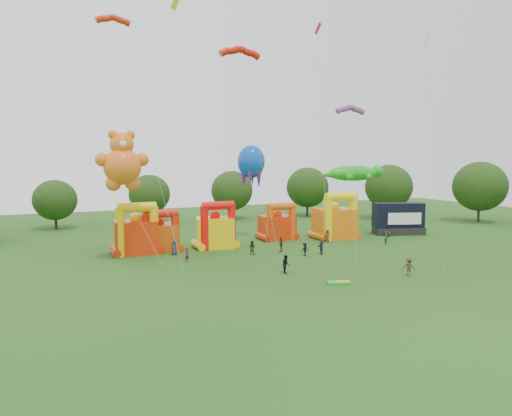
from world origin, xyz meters
name	(u,v)px	position (x,y,z in m)	size (l,w,h in m)	color
ground	(368,299)	(0.00, 0.00, 0.00)	(160.00, 160.00, 0.00)	#234814
tree_ring	(354,225)	(-1.15, 0.60, 6.26)	(120.90, 122.97, 12.07)	#352314
bouncy_castle_0	(136,234)	(-15.02, 26.83, 2.49)	(5.38, 4.42, 6.55)	red
bouncy_castle_1	(159,235)	(-12.05, 27.39, 2.11)	(5.23, 4.40, 5.53)	#D0490B
bouncy_castle_2	(216,230)	(-4.68, 26.67, 2.41)	(5.52, 4.79, 6.33)	yellow
bouncy_castle_3	(278,225)	(5.80, 29.25, 2.12)	(4.91, 4.06, 5.53)	red
bouncy_castle_4	(336,221)	(14.16, 26.74, 2.65)	(6.27, 5.31, 7.01)	orange
stage_trailer	(398,219)	(25.43, 26.12, 2.41)	(8.25, 5.13, 5.02)	black
teddy_bear_kite	(133,196)	(-15.97, 21.89, 7.60)	(6.61, 5.90, 15.12)	orange
gecko_kite	(353,201)	(19.24, 29.52, 5.25)	(12.73, 10.67, 10.96)	#1DAB18
octopus_kite	(253,172)	(2.93, 31.94, 9.85)	(4.12, 9.38, 14.02)	#0C46BA
parafoil_kites	(214,154)	(-7.95, 16.82, 12.36)	(31.64, 12.55, 28.13)	red
diamond_kites	(319,135)	(1.92, 11.46, 14.29)	(30.59, 12.79, 35.78)	red
folded_kite_bundle	(339,283)	(0.32, 4.85, 0.14)	(2.22, 1.59, 0.31)	green
spectator_0	(174,248)	(-10.84, 24.29, 0.91)	(0.89, 0.58, 1.82)	#22263A
spectator_1	(187,255)	(-10.38, 19.84, 0.82)	(0.60, 0.39, 1.65)	maroon
spectator_2	(252,248)	(-1.95, 20.64, 0.88)	(0.85, 0.67, 1.76)	#16371B
spectator_3	(305,249)	(3.64, 17.29, 0.82)	(1.06, 0.61, 1.64)	black
spectator_4	(281,244)	(2.11, 20.74, 0.96)	(1.12, 0.47, 1.92)	#43351A
spectator_5	(321,247)	(6.09, 17.50, 0.85)	(1.57, 0.50, 1.69)	#2A2640
spectator_6	(327,236)	(11.32, 24.47, 0.89)	(0.87, 0.57, 1.78)	maroon
spectator_7	(386,238)	(17.64, 19.38, 0.94)	(0.68, 0.45, 1.88)	#1C4730
spectator_8	(286,264)	(-2.28, 10.70, 0.94)	(0.92, 0.71, 1.88)	black
spectator_9	(409,267)	(8.61, 4.74, 0.94)	(1.21, 0.70, 1.87)	#48301D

